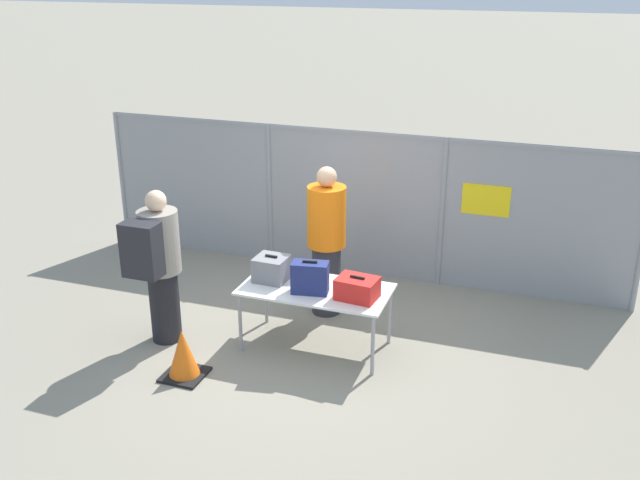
{
  "coord_description": "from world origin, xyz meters",
  "views": [
    {
      "loc": [
        2.61,
        -6.73,
        4.06
      ],
      "look_at": [
        0.07,
        0.51,
        1.05
      ],
      "focal_mm": 40.0,
      "sensor_mm": 36.0,
      "label": 1
    }
  ],
  "objects": [
    {
      "name": "suitcase_navy",
      "position": [
        0.21,
        -0.2,
        0.9
      ],
      "size": [
        0.42,
        0.27,
        0.37
      ],
      "color": "navy",
      "rests_on": "inspection_table"
    },
    {
      "name": "security_worker_near",
      "position": [
        0.06,
        0.77,
        0.96
      ],
      "size": [
        0.46,
        0.46,
        1.86
      ],
      "rotation": [
        0.0,
        0.0,
        2.85
      ],
      "color": "#2D2D33",
      "rests_on": "ground_plane"
    },
    {
      "name": "ground_plane",
      "position": [
        0.0,
        0.0,
        0.0
      ],
      "size": [
        120.0,
        120.0,
        0.0
      ],
      "primitive_type": "plane",
      "color": "gray"
    },
    {
      "name": "traveler_hooded",
      "position": [
        -1.44,
        -0.55,
        0.98
      ],
      "size": [
        0.44,
        0.69,
        1.79
      ],
      "rotation": [
        0.0,
        0.0,
        0.42
      ],
      "color": "black",
      "rests_on": "ground_plane"
    },
    {
      "name": "fence_section",
      "position": [
        0.01,
        2.04,
        1.06
      ],
      "size": [
        7.35,
        0.07,
        2.01
      ],
      "color": "gray",
      "rests_on": "ground_plane"
    },
    {
      "name": "utility_trailer",
      "position": [
        1.78,
        3.97,
        0.42
      ],
      "size": [
        3.63,
        2.26,
        0.72
      ],
      "color": "silver",
      "rests_on": "ground_plane"
    },
    {
      "name": "traffic_cone",
      "position": [
        -0.86,
        -1.12,
        0.25
      ],
      "size": [
        0.43,
        0.43,
        0.54
      ],
      "color": "black",
      "rests_on": "ground_plane"
    },
    {
      "name": "suitcase_red",
      "position": [
        0.73,
        -0.17,
        0.84
      ],
      "size": [
        0.45,
        0.36,
        0.25
      ],
      "color": "red",
      "rests_on": "inspection_table"
    },
    {
      "name": "suitcase_grey",
      "position": [
        -0.31,
        -0.04,
        0.86
      ],
      "size": [
        0.36,
        0.34,
        0.3
      ],
      "color": "slate",
      "rests_on": "inspection_table"
    },
    {
      "name": "inspection_table",
      "position": [
        0.23,
        -0.09,
        0.67
      ],
      "size": [
        1.63,
        0.84,
        0.73
      ],
      "color": "silver",
      "rests_on": "ground_plane"
    }
  ]
}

